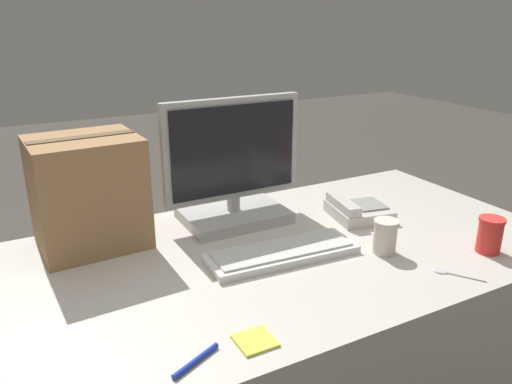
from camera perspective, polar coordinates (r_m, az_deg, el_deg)
office_desk at (r=1.68m, az=1.71°, el=-18.11°), size 1.80×0.90×0.73m
monitor at (r=1.64m, az=-2.62°, el=1.96°), size 0.47×0.25×0.42m
keyboard at (r=1.45m, az=3.03°, el=-6.93°), size 0.45×0.18×0.03m
desk_phone at (r=1.75m, az=11.48°, el=-2.05°), size 0.21×0.22×0.07m
paper_cup_left at (r=1.50m, az=14.54°, el=-4.94°), size 0.07×0.07×0.10m
paper_cup_right at (r=1.61m, az=25.17°, el=-4.45°), size 0.07×0.07×0.11m
spoon at (r=1.46m, az=21.20°, el=-8.63°), size 0.09×0.12×0.00m
cardboard_box at (r=1.55m, az=-18.63°, el=-0.05°), size 0.32×0.27×0.33m
pen_marker at (r=1.06m, az=-6.88°, el=-18.58°), size 0.12×0.06×0.01m
sticky_note_pad at (r=1.11m, az=-0.13°, el=-16.63°), size 0.08×0.08×0.01m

